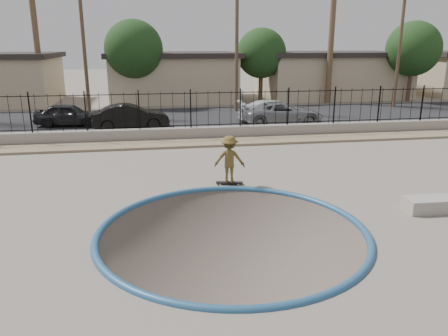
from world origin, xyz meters
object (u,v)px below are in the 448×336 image
skateboard (229,183)px  car_b (130,117)px  concrete_ledge (433,204)px  car_c (275,111)px  skater (229,162)px  car_d (283,113)px  car_a (69,115)px

skateboard → car_b: bearing=120.7°
concrete_ledge → car_c: 14.88m
skater → car_d: (5.07, 10.53, -0.11)m
concrete_ledge → car_b: size_ratio=0.38×
car_b → car_c: (8.57, 0.95, -0.04)m
concrete_ledge → car_c: car_c is taller
car_b → car_d: (8.76, 0.00, -0.03)m
concrete_ledge → car_c: (-0.48, 14.86, 0.48)m
car_b → car_d: 8.76m
car_c → car_d: (0.19, -0.95, 0.01)m
concrete_ledge → car_d: size_ratio=0.34×
skateboard → car_a: bearing=132.3°
skateboard → car_d: 11.71m
car_d → car_b: bearing=88.4°
skater → car_b: (-3.69, 10.53, -0.08)m
concrete_ledge → car_d: bearing=91.2°
concrete_ledge → skateboard: bearing=147.8°
car_c → car_d: size_ratio=0.94×
concrete_ledge → car_c: size_ratio=0.36×
car_a → concrete_ledge: bearing=-135.2°
car_a → car_d: (12.31, -1.60, 0.01)m
skateboard → car_c: bearing=78.4°
skateboard → car_c: 12.49m
car_d → car_c: bearing=9.7°
skateboard → car_c: size_ratio=0.21×
car_c → car_a: bearing=89.6°
skater → concrete_ledge: skater is taller
skateboard → skater: bearing=115.5°
skater → car_a: bearing=-45.3°
car_a → car_d: car_d is taller
car_c → car_d: car_d is taller
skateboard → car_d: size_ratio=0.20×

